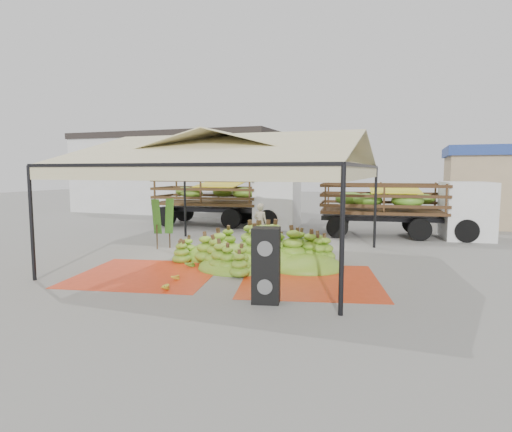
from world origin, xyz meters
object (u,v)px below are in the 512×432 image
(vendor, at_px, (261,223))
(truck_right, at_px, (410,203))
(truck_left, at_px, (232,196))
(banana_heap, at_px, (261,243))
(speaker_stack, at_px, (266,265))

(vendor, xyz_separation_m, truck_right, (5.48, 3.91, 0.67))
(truck_left, relative_size, truck_right, 1.05)
(banana_heap, xyz_separation_m, truck_right, (4.32, 7.18, 0.86))
(speaker_stack, distance_m, truck_right, 11.34)
(truck_right, bearing_deg, vendor, -151.86)
(banana_heap, xyz_separation_m, truck_left, (-4.38, 8.00, 0.96))
(speaker_stack, distance_m, truck_left, 13.16)
(vendor, height_order, truck_left, truck_left)
(speaker_stack, height_order, truck_right, truck_right)
(speaker_stack, bearing_deg, vendor, 97.63)
(truck_left, bearing_deg, speaker_stack, -68.39)
(speaker_stack, relative_size, truck_right, 0.23)
(truck_right, bearing_deg, banana_heap, -128.42)
(truck_left, bearing_deg, banana_heap, -66.04)
(banana_heap, xyz_separation_m, vendor, (-1.16, 3.27, 0.19))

